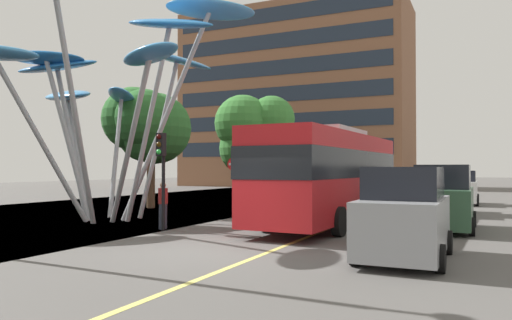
{
  "coord_description": "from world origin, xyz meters",
  "views": [
    {
      "loc": [
        6.62,
        -10.92,
        2.16
      ],
      "look_at": [
        -1.43,
        6.34,
        2.5
      ],
      "focal_mm": 34.22,
      "sensor_mm": 36.0,
      "label": 1
    }
  ],
  "objects_px": {
    "pedestrian": "(163,205)",
    "traffic_light_island_mid": "(254,155)",
    "car_side_street": "(461,188)",
    "traffic_light_kerb_near": "(162,160)",
    "leaf_sculpture": "(106,66)",
    "car_parked_far": "(446,192)",
    "car_parked_near": "(404,216)",
    "no_entry_sign": "(233,177)",
    "red_bus": "(330,172)",
    "traffic_light_kerb_far": "(240,155)",
    "car_parked_mid": "(443,200)"
  },
  "relations": [
    {
      "from": "traffic_light_kerb_far",
      "to": "red_bus",
      "type": "bearing_deg",
      "value": -19.29
    },
    {
      "from": "car_parked_mid",
      "to": "red_bus",
      "type": "bearing_deg",
      "value": -176.43
    },
    {
      "from": "traffic_light_kerb_far",
      "to": "car_parked_near",
      "type": "relative_size",
      "value": 0.97
    },
    {
      "from": "traffic_light_kerb_near",
      "to": "pedestrian",
      "type": "height_order",
      "value": "traffic_light_kerb_near"
    },
    {
      "from": "leaf_sculpture",
      "to": "car_side_street",
      "type": "xyz_separation_m",
      "value": [
        13.11,
        16.15,
        -5.51
      ]
    },
    {
      "from": "traffic_light_kerb_far",
      "to": "car_side_street",
      "type": "xyz_separation_m",
      "value": [
        8.79,
        12.17,
        -1.8
      ]
    },
    {
      "from": "traffic_light_kerb_near",
      "to": "no_entry_sign",
      "type": "relative_size",
      "value": 1.27
    },
    {
      "from": "red_bus",
      "to": "car_parked_far",
      "type": "height_order",
      "value": "red_bus"
    },
    {
      "from": "car_parked_near",
      "to": "no_entry_sign",
      "type": "relative_size",
      "value": 1.47
    },
    {
      "from": "car_parked_far",
      "to": "pedestrian",
      "type": "height_order",
      "value": "car_parked_far"
    },
    {
      "from": "leaf_sculpture",
      "to": "no_entry_sign",
      "type": "xyz_separation_m",
      "value": [
        3.7,
        4.44,
        -4.7
      ]
    },
    {
      "from": "car_parked_near",
      "to": "no_entry_sign",
      "type": "height_order",
      "value": "no_entry_sign"
    },
    {
      "from": "traffic_light_island_mid",
      "to": "car_parked_far",
      "type": "xyz_separation_m",
      "value": [
        8.76,
        3.02,
        -1.78
      ]
    },
    {
      "from": "car_parked_mid",
      "to": "traffic_light_kerb_far",
      "type": "bearing_deg",
      "value": 170.92
    },
    {
      "from": "car_parked_mid",
      "to": "traffic_light_kerb_near",
      "type": "bearing_deg",
      "value": -153.48
    },
    {
      "from": "no_entry_sign",
      "to": "traffic_light_kerb_near",
      "type": "bearing_deg",
      "value": -85.51
    },
    {
      "from": "traffic_light_kerb_far",
      "to": "no_entry_sign",
      "type": "bearing_deg",
      "value": 142.73
    },
    {
      "from": "traffic_light_kerb_near",
      "to": "traffic_light_kerb_far",
      "type": "distance_m",
      "value": 5.83
    },
    {
      "from": "car_parked_mid",
      "to": "no_entry_sign",
      "type": "distance_m",
      "value": 9.57
    },
    {
      "from": "pedestrian",
      "to": "car_parked_mid",
      "type": "bearing_deg",
      "value": 23.6
    },
    {
      "from": "red_bus",
      "to": "car_parked_near",
      "type": "distance_m",
      "value": 7.18
    },
    {
      "from": "red_bus",
      "to": "car_parked_far",
      "type": "bearing_deg",
      "value": 61.53
    },
    {
      "from": "car_side_street",
      "to": "no_entry_sign",
      "type": "distance_m",
      "value": 15.04
    },
    {
      "from": "leaf_sculpture",
      "to": "car_parked_far",
      "type": "xyz_separation_m",
      "value": [
        12.73,
        9.16,
        -5.42
      ]
    },
    {
      "from": "traffic_light_kerb_far",
      "to": "car_parked_far",
      "type": "bearing_deg",
      "value": 31.65
    },
    {
      "from": "pedestrian",
      "to": "leaf_sculpture",
      "type": "bearing_deg",
      "value": 160.31
    },
    {
      "from": "traffic_light_kerb_near",
      "to": "car_parked_mid",
      "type": "bearing_deg",
      "value": 26.52
    },
    {
      "from": "leaf_sculpture",
      "to": "traffic_light_island_mid",
      "type": "distance_m",
      "value": 8.17
    },
    {
      "from": "traffic_light_island_mid",
      "to": "car_parked_far",
      "type": "distance_m",
      "value": 9.44
    },
    {
      "from": "red_bus",
      "to": "traffic_light_kerb_near",
      "type": "relative_size",
      "value": 3.18
    },
    {
      "from": "traffic_light_kerb_far",
      "to": "car_parked_far",
      "type": "xyz_separation_m",
      "value": [
        8.42,
        5.19,
        -1.71
      ]
    },
    {
      "from": "car_side_street",
      "to": "leaf_sculpture",
      "type": "bearing_deg",
      "value": -129.08
    },
    {
      "from": "traffic_light_island_mid",
      "to": "car_side_street",
      "type": "height_order",
      "value": "traffic_light_island_mid"
    },
    {
      "from": "traffic_light_kerb_near",
      "to": "car_parked_far",
      "type": "bearing_deg",
      "value": 52.21
    },
    {
      "from": "leaf_sculpture",
      "to": "red_bus",
      "type": "bearing_deg",
      "value": 14.44
    },
    {
      "from": "traffic_light_kerb_near",
      "to": "traffic_light_kerb_far",
      "type": "xyz_separation_m",
      "value": [
        0.12,
        5.82,
        0.29
      ]
    },
    {
      "from": "car_parked_near",
      "to": "car_side_street",
      "type": "bearing_deg",
      "value": 88.63
    },
    {
      "from": "leaf_sculpture",
      "to": "car_parked_near",
      "type": "distance_m",
      "value": 14.28
    },
    {
      "from": "no_entry_sign",
      "to": "pedestrian",
      "type": "bearing_deg",
      "value": -87.69
    },
    {
      "from": "car_parked_far",
      "to": "car_parked_near",
      "type": "bearing_deg",
      "value": -90.44
    },
    {
      "from": "pedestrian",
      "to": "no_entry_sign",
      "type": "xyz_separation_m",
      "value": [
        -0.24,
        5.85,
        0.93
      ]
    },
    {
      "from": "car_parked_mid",
      "to": "pedestrian",
      "type": "relative_size",
      "value": 2.51
    },
    {
      "from": "leaf_sculpture",
      "to": "traffic_light_kerb_far",
      "type": "distance_m",
      "value": 6.95
    },
    {
      "from": "pedestrian",
      "to": "traffic_light_kerb_near",
      "type": "bearing_deg",
      "value": -59.55
    },
    {
      "from": "pedestrian",
      "to": "traffic_light_island_mid",
      "type": "bearing_deg",
      "value": 89.76
    },
    {
      "from": "leaf_sculpture",
      "to": "traffic_light_kerb_near",
      "type": "height_order",
      "value": "leaf_sculpture"
    },
    {
      "from": "car_side_street",
      "to": "no_entry_sign",
      "type": "relative_size",
      "value": 1.54
    },
    {
      "from": "traffic_light_kerb_near",
      "to": "car_parked_near",
      "type": "height_order",
      "value": "traffic_light_kerb_near"
    },
    {
      "from": "car_side_street",
      "to": "traffic_light_kerb_near",
      "type": "bearing_deg",
      "value": -116.36
    },
    {
      "from": "traffic_light_kerb_near",
      "to": "pedestrian",
      "type": "distance_m",
      "value": 1.7
    }
  ]
}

